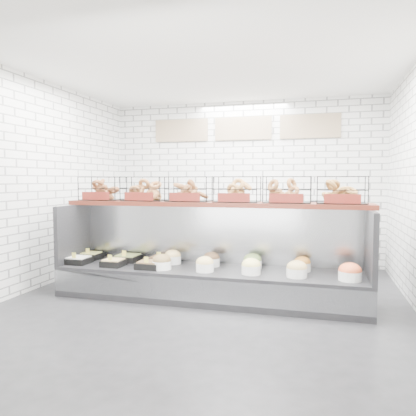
% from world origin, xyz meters
% --- Properties ---
extents(ground, '(5.50, 5.50, 0.00)m').
position_xyz_m(ground, '(0.00, 0.00, 0.00)').
color(ground, black).
rests_on(ground, ground).
extents(room_shell, '(5.02, 5.51, 3.01)m').
position_xyz_m(room_shell, '(0.00, 0.60, 2.06)').
color(room_shell, silver).
rests_on(room_shell, ground).
extents(display_case, '(4.00, 0.90, 1.20)m').
position_xyz_m(display_case, '(-0.00, 0.34, 0.33)').
color(display_case, black).
rests_on(display_case, ground).
extents(bagel_shelf, '(4.10, 0.50, 0.40)m').
position_xyz_m(bagel_shelf, '(-0.00, 0.52, 1.39)').
color(bagel_shelf, '#42150E').
rests_on(bagel_shelf, display_case).
extents(prep_counter, '(4.00, 0.60, 1.20)m').
position_xyz_m(prep_counter, '(-0.01, 2.43, 0.47)').
color(prep_counter, '#93969B').
rests_on(prep_counter, ground).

